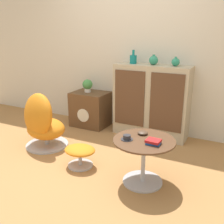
# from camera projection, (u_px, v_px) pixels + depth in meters

# --- Properties ---
(ground_plane) EXTENTS (12.00, 12.00, 0.00)m
(ground_plane) POSITION_uv_depth(u_px,v_px,m) (78.00, 168.00, 3.09)
(ground_plane) COLOR #A87542
(wall_back) EXTENTS (6.40, 0.06, 2.60)m
(wall_back) POSITION_uv_depth(u_px,v_px,m) (132.00, 47.00, 4.03)
(wall_back) COLOR beige
(wall_back) RESTS_ON ground_plane
(sideboard) EXTENTS (1.10, 0.37, 1.08)m
(sideboard) POSITION_uv_depth(u_px,v_px,m) (151.00, 101.00, 3.90)
(sideboard) COLOR tan
(sideboard) RESTS_ON ground_plane
(tv_console) EXTENTS (0.58, 0.46, 0.57)m
(tv_console) POSITION_uv_depth(u_px,v_px,m) (90.00, 109.00, 4.39)
(tv_console) COLOR brown
(tv_console) RESTS_ON ground_plane
(egg_chair) EXTENTS (0.70, 0.67, 0.79)m
(egg_chair) POSITION_uv_depth(u_px,v_px,m) (42.00, 123.00, 3.55)
(egg_chair) COLOR #B7B7BC
(egg_chair) RESTS_ON ground_plane
(ottoman) EXTENTS (0.38, 0.32, 0.25)m
(ottoman) POSITION_uv_depth(u_px,v_px,m) (80.00, 152.00, 3.09)
(ottoman) COLOR #B7B7BC
(ottoman) RESTS_ON ground_plane
(coffee_table) EXTENTS (0.64, 0.64, 0.49)m
(coffee_table) POSITION_uv_depth(u_px,v_px,m) (144.00, 155.00, 2.71)
(coffee_table) COLOR #B7B7BC
(coffee_table) RESTS_ON ground_plane
(vase_leftmost) EXTENTS (0.10, 0.10, 0.20)m
(vase_leftmost) POSITION_uv_depth(u_px,v_px,m) (133.00, 59.00, 3.85)
(vase_leftmost) COLOR #147A75
(vase_leftmost) RESTS_ON sideboard
(vase_inner_left) EXTENTS (0.13, 0.13, 0.14)m
(vase_inner_left) POSITION_uv_depth(u_px,v_px,m) (154.00, 60.00, 3.71)
(vase_inner_left) COLOR #2D8E6B
(vase_inner_left) RESTS_ON sideboard
(vase_inner_right) EXTENTS (0.11, 0.11, 0.13)m
(vase_inner_right) POSITION_uv_depth(u_px,v_px,m) (176.00, 62.00, 3.58)
(vase_inner_right) COLOR #2D8E6B
(vase_inner_right) RESTS_ON sideboard
(potted_plant) EXTENTS (0.16, 0.16, 0.21)m
(potted_plant) POSITION_uv_depth(u_px,v_px,m) (88.00, 85.00, 4.28)
(potted_plant) COLOR silver
(potted_plant) RESTS_ON tv_console
(teacup) EXTENTS (0.13, 0.13, 0.05)m
(teacup) POSITION_uv_depth(u_px,v_px,m) (127.00, 138.00, 2.66)
(teacup) COLOR #2D2D33
(teacup) RESTS_ON coffee_table
(book_stack) EXTENTS (0.15, 0.13, 0.05)m
(book_stack) POSITION_uv_depth(u_px,v_px,m) (153.00, 142.00, 2.55)
(book_stack) COLOR #1E478C
(book_stack) RESTS_ON coffee_table
(bowl) EXTENTS (0.11, 0.11, 0.04)m
(bowl) POSITION_uv_depth(u_px,v_px,m) (143.00, 133.00, 2.79)
(bowl) COLOR #4C3828
(bowl) RESTS_ON coffee_table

